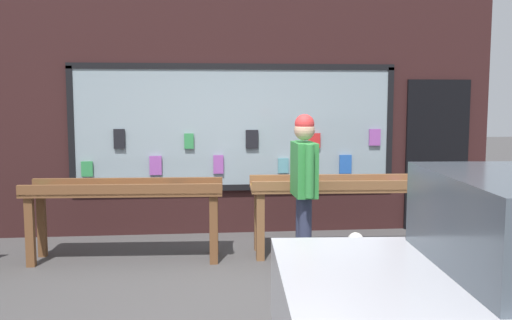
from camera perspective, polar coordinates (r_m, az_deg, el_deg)
ground_plane at (r=5.72m, az=-1.15°, el=-12.66°), size 40.00×40.00×0.00m
shopfront_facade at (r=7.80m, az=-2.28°, el=4.45°), size 7.28×0.29×3.25m
display_table_left at (r=6.64m, az=-12.94°, el=-3.72°), size 2.23×0.67×0.91m
display_table_right at (r=6.81m, az=8.79°, el=-3.33°), size 2.23×0.70×0.92m
person_browsing at (r=6.09m, az=4.82°, el=-1.96°), size 0.23×0.66×1.68m
small_dog at (r=6.17m, az=10.19°, el=-8.66°), size 0.23×0.55×0.40m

